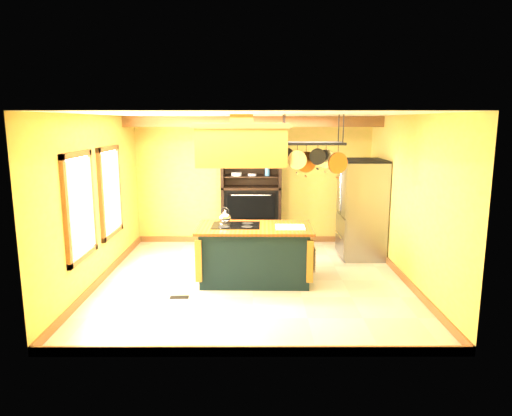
{
  "coord_description": "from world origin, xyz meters",
  "views": [
    {
      "loc": [
        0.04,
        -7.2,
        2.59
      ],
      "look_at": [
        0.05,
        0.3,
        1.17
      ],
      "focal_mm": 32.0,
      "sensor_mm": 36.0,
      "label": 1
    }
  ],
  "objects_px": {
    "kitchen_island": "(255,253)",
    "range_hood": "(242,144)",
    "pot_rack": "(313,151)",
    "hutch": "(251,205)",
    "refrigerator": "(361,211)"
  },
  "relations": [
    {
      "from": "pot_rack",
      "to": "hutch",
      "type": "height_order",
      "value": "pot_rack"
    },
    {
      "from": "range_hood",
      "to": "refrigerator",
      "type": "relative_size",
      "value": 0.8
    },
    {
      "from": "pot_rack",
      "to": "hutch",
      "type": "relative_size",
      "value": 0.5
    },
    {
      "from": "pot_rack",
      "to": "refrigerator",
      "type": "relative_size",
      "value": 0.59
    },
    {
      "from": "pot_rack",
      "to": "refrigerator",
      "type": "bearing_deg",
      "value": 51.04
    },
    {
      "from": "kitchen_island",
      "to": "range_hood",
      "type": "bearing_deg",
      "value": -178.73
    },
    {
      "from": "kitchen_island",
      "to": "pot_rack",
      "type": "xyz_separation_m",
      "value": [
        0.92,
        -0.0,
        1.66
      ]
    },
    {
      "from": "range_hood",
      "to": "hutch",
      "type": "bearing_deg",
      "value": 86.87
    },
    {
      "from": "kitchen_island",
      "to": "range_hood",
      "type": "xyz_separation_m",
      "value": [
        -0.2,
        -0.0,
        1.78
      ]
    },
    {
      "from": "range_hood",
      "to": "hutch",
      "type": "height_order",
      "value": "range_hood"
    },
    {
      "from": "kitchen_island",
      "to": "hutch",
      "type": "relative_size",
      "value": 0.86
    },
    {
      "from": "pot_rack",
      "to": "hutch",
      "type": "xyz_separation_m",
      "value": [
        -0.99,
        2.27,
        -1.28
      ]
    },
    {
      "from": "pot_rack",
      "to": "hutch",
      "type": "bearing_deg",
      "value": 113.58
    },
    {
      "from": "kitchen_island",
      "to": "range_hood",
      "type": "height_order",
      "value": "range_hood"
    },
    {
      "from": "pot_rack",
      "to": "refrigerator",
      "type": "distance_m",
      "value": 2.19
    }
  ]
}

